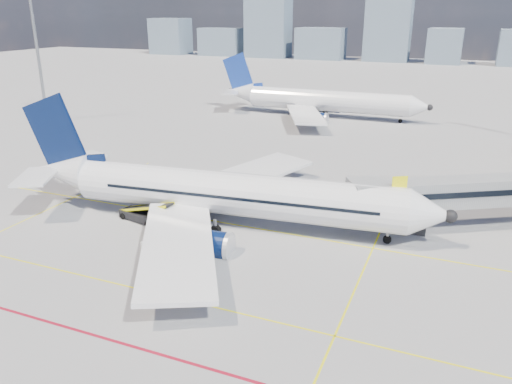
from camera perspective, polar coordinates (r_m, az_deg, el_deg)
ground at (r=43.71m, az=-7.23°, el=-7.56°), size 420.00×420.00×0.00m
apron_markings at (r=41.08m, az=-10.66°, el=-9.67°), size 90.00×35.12×0.01m
jet_bridge at (r=53.03m, az=25.40°, el=0.02°), size 23.55×15.78×6.30m
floodlight_mast_nw at (r=105.00m, az=-23.75°, el=14.80°), size 3.20×0.61×25.45m
distant_skyline at (r=226.01m, az=14.84°, el=17.03°), size 251.36×14.86×31.26m
main_aircraft at (r=49.33m, az=-4.47°, el=-0.09°), size 43.73×38.05×12.79m
second_aircraft at (r=102.60m, az=7.16°, el=10.33°), size 43.13×37.60×12.57m
baggage_tug at (r=41.71m, az=-7.36°, el=-8.01°), size 2.18×1.81×1.32m
cargo_dolly at (r=41.98m, az=-10.19°, el=-7.04°), size 4.32×2.32×2.27m
belt_loader at (r=51.86m, az=-12.91°, el=-2.51°), size 6.82×2.82×2.74m
ramp_worker at (r=38.96m, az=-6.50°, el=-9.93°), size 0.40×0.57×1.50m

